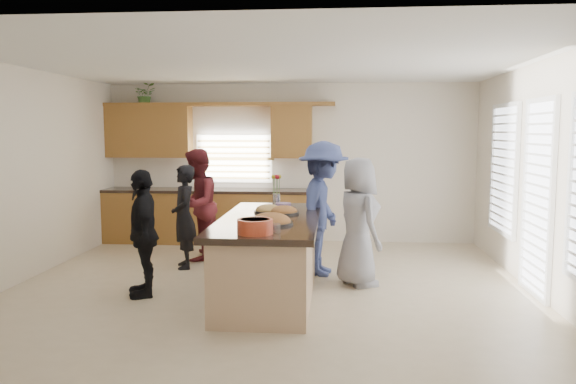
# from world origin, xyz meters

# --- Properties ---
(floor) EXTENTS (6.50, 6.50, 0.00)m
(floor) POSITION_xyz_m (0.00, 0.00, 0.00)
(floor) COLOR beige
(floor) RESTS_ON ground
(room_shell) EXTENTS (6.52, 6.02, 2.81)m
(room_shell) POSITION_xyz_m (0.00, 0.00, 1.90)
(room_shell) COLOR silver
(room_shell) RESTS_ON ground
(back_cabinetry) EXTENTS (4.08, 0.66, 2.46)m
(back_cabinetry) POSITION_xyz_m (-1.47, 2.73, 0.91)
(back_cabinetry) COLOR olive
(back_cabinetry) RESTS_ON ground
(right_wall_glazing) EXTENTS (0.06, 4.00, 2.25)m
(right_wall_glazing) POSITION_xyz_m (3.22, -0.13, 1.34)
(right_wall_glazing) COLOR white
(right_wall_glazing) RESTS_ON ground
(island) EXTENTS (1.16, 2.70, 0.95)m
(island) POSITION_xyz_m (0.05, -0.43, 0.45)
(island) COLOR tan
(island) RESTS_ON ground
(platter_front) EXTENTS (0.49, 0.49, 0.20)m
(platter_front) POSITION_xyz_m (0.12, -0.92, 0.98)
(platter_front) COLOR black
(platter_front) RESTS_ON island
(platter_mid) EXTENTS (0.37, 0.37, 0.15)m
(platter_mid) POSITION_xyz_m (0.19, -0.13, 0.98)
(platter_mid) COLOR black
(platter_mid) RESTS_ON island
(platter_back) EXTENTS (0.36, 0.36, 0.15)m
(platter_back) POSITION_xyz_m (-0.01, -0.02, 0.98)
(platter_back) COLOR black
(platter_back) RESTS_ON island
(salad_bowl) EXTENTS (0.36, 0.36, 0.15)m
(salad_bowl) POSITION_xyz_m (0.04, -1.51, 1.03)
(salad_bowl) COLOR #C54124
(salad_bowl) RESTS_ON island
(clear_cup) EXTENTS (0.08, 0.08, 0.10)m
(clear_cup) POSITION_xyz_m (0.24, -1.43, 1.00)
(clear_cup) COLOR white
(clear_cup) RESTS_ON island
(plate_stack) EXTENTS (0.21, 0.21, 0.05)m
(plate_stack) POSITION_xyz_m (0.12, 0.55, 0.97)
(plate_stack) COLOR #C697DB
(plate_stack) RESTS_ON island
(flower_vase) EXTENTS (0.14, 0.14, 0.41)m
(flower_vase) POSITION_xyz_m (-0.00, 0.82, 1.17)
(flower_vase) COLOR silver
(flower_vase) RESTS_ON island
(potted_plant) EXTENTS (0.46, 0.44, 0.41)m
(potted_plant) POSITION_xyz_m (-2.55, 2.82, 2.60)
(potted_plant) COLOR #467930
(potted_plant) RESTS_ON back_cabinetry
(woman_left_back) EXTENTS (0.52, 0.63, 1.49)m
(woman_left_back) POSITION_xyz_m (-1.34, 0.84, 0.74)
(woman_left_back) COLOR black
(woman_left_back) RESTS_ON ground
(woman_left_mid) EXTENTS (0.68, 0.85, 1.70)m
(woman_left_mid) POSITION_xyz_m (-1.29, 1.38, 0.85)
(woman_left_mid) COLOR maroon
(woman_left_mid) RESTS_ON ground
(woman_left_front) EXTENTS (0.67, 0.96, 1.52)m
(woman_left_front) POSITION_xyz_m (-1.45, -0.55, 0.76)
(woman_left_front) COLOR black
(woman_left_front) RESTS_ON ground
(woman_right_back) EXTENTS (0.86, 1.28, 1.83)m
(woman_right_back) POSITION_xyz_m (0.66, 0.64, 0.92)
(woman_right_back) COLOR navy
(woman_right_back) RESTS_ON ground
(woman_right_front) EXTENTS (0.81, 0.95, 1.64)m
(woman_right_front) POSITION_xyz_m (1.12, 0.15, 0.82)
(woman_right_front) COLOR gray
(woman_right_front) RESTS_ON ground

